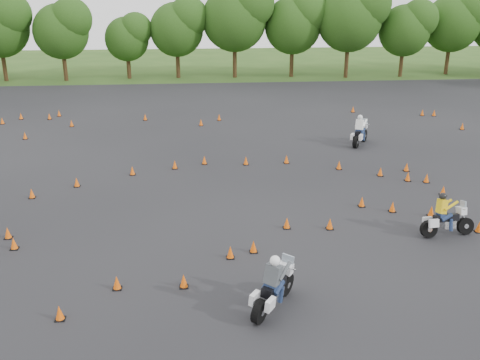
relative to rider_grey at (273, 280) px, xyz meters
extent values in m
plane|color=#2D5119|center=(-0.24, 4.45, -0.98)|extent=(140.00, 140.00, 0.00)
plane|color=black|center=(-0.24, 10.45, -0.98)|extent=(62.00, 62.00, 0.00)
cone|color=#EE590A|center=(-13.28, 20.87, -0.75)|extent=(0.26, 0.26, 0.45)
cone|color=#EE590A|center=(3.21, 5.48, -0.75)|extent=(0.26, 0.26, 0.45)
cone|color=#EE590A|center=(9.19, 4.66, -0.75)|extent=(0.26, 0.26, 0.45)
cone|color=#EE590A|center=(2.94, 14.28, -0.75)|extent=(0.26, 0.26, 0.45)
cone|color=#EE590A|center=(7.50, 11.71, -0.75)|extent=(0.26, 0.26, 0.45)
cone|color=#EE590A|center=(1.46, 5.72, -0.75)|extent=(0.26, 0.26, 0.45)
cone|color=#EE590A|center=(-3.34, 13.88, -0.75)|extent=(0.26, 0.26, 0.45)
cone|color=#EE590A|center=(16.48, 20.65, -0.75)|extent=(0.26, 0.26, 0.45)
cone|color=#EE590A|center=(-9.97, 10.13, -0.75)|extent=(0.26, 0.26, 0.45)
cone|color=#EE590A|center=(-1.70, 14.54, -0.75)|extent=(0.26, 0.26, 0.45)
cone|color=#EE590A|center=(-10.92, 24.01, -0.75)|extent=(0.26, 0.26, 0.45)
cone|color=#EE590A|center=(-0.31, 24.91, -0.75)|extent=(0.26, 0.26, 0.45)
cone|color=#EE590A|center=(0.62, 14.23, -0.75)|extent=(0.26, 0.26, 0.45)
cone|color=#EE590A|center=(6.43, 7.00, -0.75)|extent=(0.26, 0.26, 0.45)
cone|color=#EE590A|center=(-5.83, 25.48, -0.75)|extent=(0.26, 0.26, 0.45)
cone|color=#EE590A|center=(-5.56, 13.06, -0.75)|extent=(0.26, 0.26, 0.45)
cone|color=#EE590A|center=(9.52, 10.51, -0.75)|extent=(0.26, 0.26, 0.45)
cone|color=#EE590A|center=(-9.74, 5.79, -0.75)|extent=(0.26, 0.26, 0.45)
cone|color=#EE590A|center=(8.65, 10.82, -0.75)|extent=(0.26, 0.26, 0.45)
cone|color=#EE590A|center=(9.57, 8.73, -0.75)|extent=(0.26, 0.26, 0.45)
cone|color=#EE590A|center=(-6.44, -0.05, -0.75)|extent=(0.26, 0.26, 0.45)
cone|color=#EE590A|center=(10.46, 26.72, -0.75)|extent=(0.26, 0.26, 0.45)
cone|color=#EE590A|center=(-1.70, 23.44, -0.75)|extent=(0.26, 0.26, 0.45)
cone|color=#EE590A|center=(5.62, 12.98, -0.75)|extent=(0.26, 0.26, 0.45)
cone|color=#EE590A|center=(-8.16, 11.51, -0.75)|extent=(0.26, 0.26, 0.45)
cone|color=#EE590A|center=(-12.54, 27.39, -0.75)|extent=(0.26, 0.26, 0.45)
cone|color=#EE590A|center=(9.18, 12.33, -0.75)|extent=(0.26, 0.26, 0.45)
cone|color=#EE590A|center=(-4.95, 1.55, -0.75)|extent=(0.26, 0.26, 0.45)
cone|color=#EE590A|center=(5.26, 7.71, -0.75)|extent=(0.26, 0.26, 0.45)
cone|color=#EE590A|center=(-16.10, 25.22, -0.75)|extent=(0.26, 0.26, 0.45)
cone|color=#EE590A|center=(-15.19, 26.64, -0.75)|extent=(0.26, 0.26, 0.45)
cone|color=#EE590A|center=(-0.16, 3.73, -0.75)|extent=(0.26, 0.26, 0.45)
cone|color=#EE590A|center=(-13.04, 26.40, -0.75)|extent=(0.26, 0.26, 0.45)
cone|color=#EE590A|center=(-1.06, 3.35, -0.75)|extent=(0.26, 0.26, 0.45)
cone|color=#EE590A|center=(-2.75, 1.47, -0.75)|extent=(0.26, 0.26, 0.45)
cone|color=#EE590A|center=(15.47, 25.09, -0.75)|extent=(0.26, 0.26, 0.45)
cone|color=#EE590A|center=(-9.21, 4.81, -0.75)|extent=(0.26, 0.26, 0.45)
cone|color=#EE590A|center=(7.94, 6.38, -0.75)|extent=(0.26, 0.26, 0.45)
cone|color=#EE590A|center=(16.32, 24.87, -0.75)|extent=(0.26, 0.26, 0.45)
camera|label=1|loc=(-2.29, -14.15, 8.45)|focal=40.00mm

